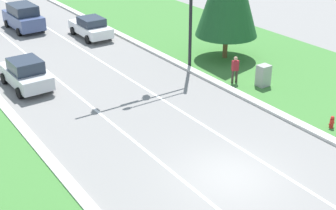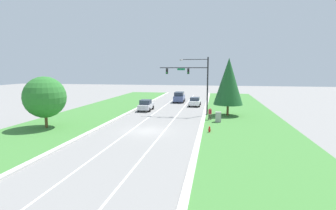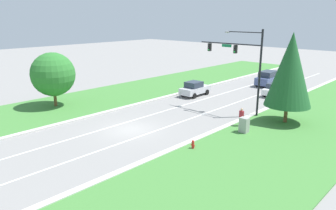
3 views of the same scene
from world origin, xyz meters
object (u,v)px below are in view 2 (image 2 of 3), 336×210
fire_hydrant (209,130)px  conifer_near_right_tree (229,81)px  traffic_signal_mast (194,77)px  white_sedan (195,102)px  slate_blue_suv (179,97)px  utility_cabinet (218,117)px  oak_near_left_tree (45,97)px  silver_sedan (146,105)px  pedestrian (210,113)px

fire_hydrant → conifer_near_right_tree: size_ratio=0.09×
traffic_signal_mast → white_sedan: (-0.51, 9.27, -4.66)m
slate_blue_suv → conifer_near_right_tree: conifer_near_right_tree is taller
conifer_near_right_tree → utility_cabinet: bearing=-105.5°
traffic_signal_mast → fire_hydrant: 11.99m
utility_cabinet → oak_near_left_tree: 20.34m
silver_sedan → fire_hydrant: 16.74m
silver_sedan → oak_near_left_tree: bearing=-120.6°
slate_blue_suv → utility_cabinet: bearing=-70.1°
silver_sedan → pedestrian: silver_sedan is taller
traffic_signal_mast → pedestrian: bearing=-57.2°
traffic_signal_mast → conifer_near_right_tree: (4.80, -0.07, -0.57)m
white_sedan → fire_hydrant: (2.99, -19.84, -0.45)m
silver_sedan → oak_near_left_tree: 16.33m
slate_blue_suv → utility_cabinet: size_ratio=3.43×
conifer_near_right_tree → oak_near_left_tree: size_ratio=1.40×
utility_cabinet → silver_sedan: bearing=146.0°
pedestrian → conifer_near_right_tree: (2.41, 3.65, 3.94)m
silver_sedan → pedestrian: (10.23, -6.33, 0.07)m
white_sedan → conifer_near_right_tree: size_ratio=0.53×
traffic_signal_mast → pedestrian: traffic_signal_mast is taller
traffic_signal_mast → conifer_near_right_tree: bearing=-0.8°
traffic_signal_mast → silver_sedan: (-7.84, 2.61, -4.59)m
pedestrian → silver_sedan: bearing=-17.6°
slate_blue_suv → utility_cabinet: (7.45, -19.16, -0.37)m
slate_blue_suv → utility_cabinet: slate_blue_suv is taller
pedestrian → utility_cabinet: bearing=143.0°
pedestrian → oak_near_left_tree: size_ratio=0.29×
traffic_signal_mast → slate_blue_suv: traffic_signal_mast is taller
traffic_signal_mast → utility_cabinet: (3.43, -5.00, -4.79)m
silver_sedan → pedestrian: size_ratio=2.51×
utility_cabinet → traffic_signal_mast: bearing=124.5°
silver_sedan → fire_hydrant: bearing=-53.6°
traffic_signal_mast → oak_near_left_tree: size_ratio=1.43×
traffic_signal_mast → fire_hydrant: size_ratio=11.81×
silver_sedan → fire_hydrant: silver_sedan is taller
oak_near_left_tree → slate_blue_suv: bearing=65.6°
pedestrian → oak_near_left_tree: (-18.03, -7.78, 2.56)m
pedestrian → oak_near_left_tree: bearing=37.4°
silver_sedan → utility_cabinet: 13.60m
silver_sedan → conifer_near_right_tree: (12.64, -2.67, 4.02)m
traffic_signal_mast → silver_sedan: 9.45m
conifer_near_right_tree → traffic_signal_mast: bearing=179.2°
fire_hydrant → conifer_near_right_tree: 11.67m
traffic_signal_mast → slate_blue_suv: bearing=105.8°
pedestrian → fire_hydrant: 6.87m
fire_hydrant → conifer_near_right_tree: conifer_near_right_tree is taller
traffic_signal_mast → silver_sedan: traffic_signal_mast is taller
silver_sedan → traffic_signal_mast: bearing=-20.0°
silver_sedan → white_sedan: bearing=40.7°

